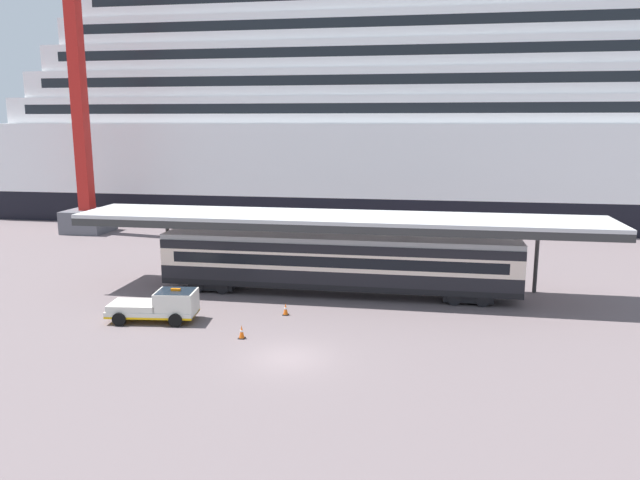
{
  "coord_description": "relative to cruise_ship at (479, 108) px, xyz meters",
  "views": [
    {
      "loc": [
        6.43,
        -27.96,
        11.68
      ],
      "look_at": [
        0.25,
        8.11,
        4.5
      ],
      "focal_mm": 33.84,
      "sensor_mm": 36.0,
      "label": 1
    }
  ],
  "objects": [
    {
      "name": "service_truck",
      "position": [
        -21.63,
        -45.04,
        -12.38
      ],
      "size": [
        5.4,
        2.7,
        2.02
      ],
      "color": "silver",
      "rests_on": "ground"
    },
    {
      "name": "traffic_cone_mid",
      "position": [
        -16.04,
        -47.09,
        -12.99
      ],
      "size": [
        0.36,
        0.36,
        0.76
      ],
      "color": "black",
      "rests_on": "ground"
    },
    {
      "name": "traffic_cone_near",
      "position": [
        -14.58,
        -42.68,
        -13.0
      ],
      "size": [
        0.36,
        0.36,
        0.75
      ],
      "color": "black",
      "rests_on": "ground"
    },
    {
      "name": "ground_plane",
      "position": [
        -12.92,
        -49.38,
        -13.36
      ],
      "size": [
        400.0,
        400.0,
        0.0
      ],
      "primitive_type": "plane",
      "color": "#67595C"
    },
    {
      "name": "cruise_ship",
      "position": [
        0.0,
        0.0,
        0.0
      ],
      "size": [
        120.94,
        24.49,
        38.36
      ],
      "color": "black",
      "rests_on": "ground"
    },
    {
      "name": "platform_canopy",
      "position": [
        -12.09,
        -37.4,
        -8.12
      ],
      "size": [
        35.99,
        5.8,
        5.47
      ],
      "color": "silver",
      "rests_on": "ground"
    },
    {
      "name": "dockside_crane",
      "position": [
        -41.28,
        -18.44,
        6.39
      ],
      "size": [
        14.26,
        4.4,
        62.58
      ],
      "color": "#595960",
      "rests_on": "ground"
    },
    {
      "name": "train_carriage",
      "position": [
        -12.09,
        -37.8,
        -11.05
      ],
      "size": [
        24.23,
        2.81,
        4.11
      ],
      "color": "black",
      "rests_on": "ground"
    }
  ]
}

